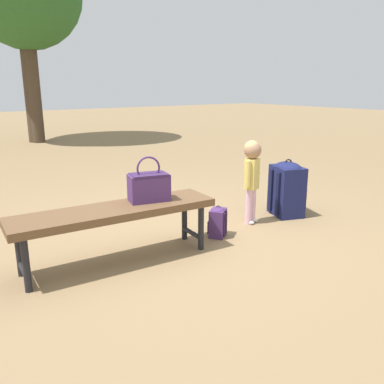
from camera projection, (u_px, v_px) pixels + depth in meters
name	position (u px, v px, depth m)	size (l,w,h in m)	color
ground_plane	(182.00, 237.00, 3.73)	(40.00, 40.00, 0.00)	#8C704C
park_bench	(116.00, 215.00, 3.12)	(1.63, 0.53, 0.45)	brown
handbag	(149.00, 186.00, 3.26)	(0.35, 0.25, 0.37)	#4C2D66
child_standing	(252.00, 169.00, 3.98)	(0.22, 0.17, 0.84)	#E5B2C6
backpack_large	(287.00, 187.00, 4.31)	(0.39, 0.43, 0.61)	#191E4C
backpack_small	(218.00, 221.00, 3.72)	(0.22, 0.21, 0.30)	#4C2D66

